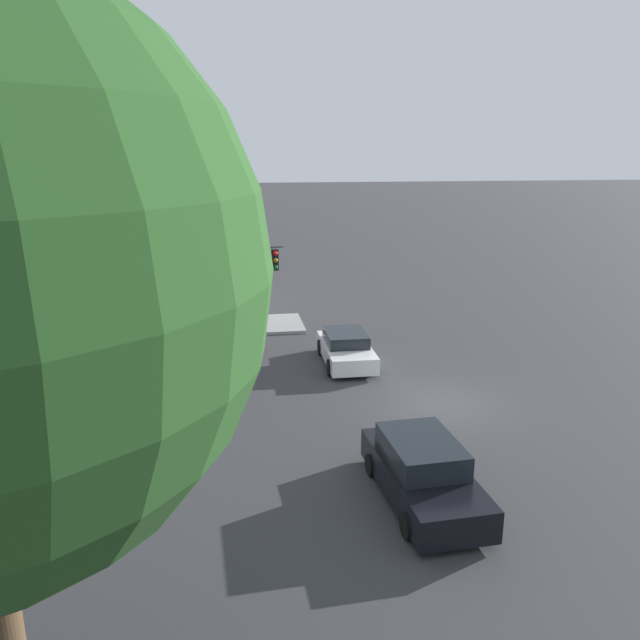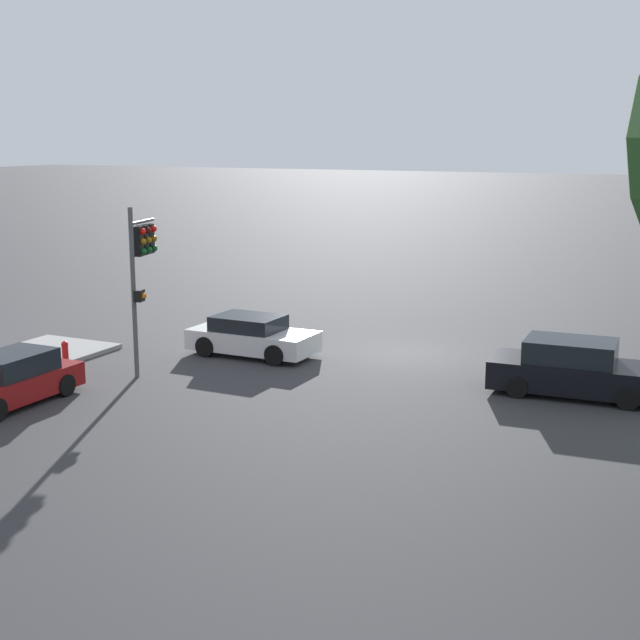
{
  "view_description": "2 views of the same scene",
  "coord_description": "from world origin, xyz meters",
  "views": [
    {
      "loc": [
        -19.54,
        7.25,
        8.64
      ],
      "look_at": [
        3.45,
        3.67,
        2.24
      ],
      "focal_mm": 35.0,
      "sensor_mm": 36.0,
      "label": 1
    },
    {
      "loc": [
        -9.96,
        27.49,
        7.19
      ],
      "look_at": [
        0.97,
        4.71,
        1.96
      ],
      "focal_mm": 50.0,
      "sensor_mm": 36.0,
      "label": 2
    }
  ],
  "objects": [
    {
      "name": "ground_plane",
      "position": [
        0.0,
        0.0,
        0.0
      ],
      "size": [
        300.0,
        300.0,
        0.0
      ],
      "primitive_type": "plane",
      "color": "#333335"
    },
    {
      "name": "traffic_signal",
      "position": [
        6.46,
        5.74,
        3.67
      ],
      "size": [
        0.84,
        1.72,
        5.15
      ],
      "rotation": [
        0.0,
        0.0,
        3.36
      ],
      "color": "#515456",
      "rests_on": "ground_plane"
    },
    {
      "name": "crossing_car_1",
      "position": [
        -5.94,
        2.5,
        0.74
      ],
      "size": [
        4.83,
        2.23,
        1.59
      ],
      "rotation": [
        0.0,
        0.0,
        3.19
      ],
      "color": "black",
      "rests_on": "ground_plane"
    },
    {
      "name": "parked_car_0",
      "position": [
        7.77,
        10.06,
        0.66
      ],
      "size": [
        1.83,
        4.18,
        1.41
      ],
      "rotation": [
        0.0,
        0.0,
        1.57
      ],
      "color": "maroon",
      "rests_on": "ground_plane"
    },
    {
      "name": "crossing_car_0",
      "position": [
        4.6,
        2.39,
        0.64
      ],
      "size": [
        4.26,
        2.01,
        1.33
      ],
      "rotation": [
        0.0,
        0.0,
        3.13
      ],
      "color": "silver",
      "rests_on": "ground_plane"
    },
    {
      "name": "fire_hydrant",
      "position": [
        8.93,
        6.57,
        0.49
      ],
      "size": [
        0.22,
        0.22,
        0.92
      ],
      "color": "red",
      "rests_on": "ground_plane"
    }
  ]
}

